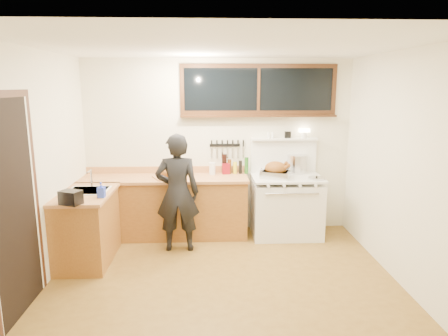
{
  "coord_description": "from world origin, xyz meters",
  "views": [
    {
      "loc": [
        -0.17,
        -4.25,
        2.21
      ],
      "look_at": [
        0.05,
        0.85,
        1.15
      ],
      "focal_mm": 32.0,
      "sensor_mm": 36.0,
      "label": 1
    }
  ],
  "objects_px": {
    "vintage_stove": "(286,205)",
    "cutting_board": "(169,174)",
    "man": "(177,193)",
    "roast_turkey": "(276,171)"
  },
  "relations": [
    {
      "from": "man",
      "to": "cutting_board",
      "type": "height_order",
      "value": "man"
    },
    {
      "from": "man",
      "to": "cutting_board",
      "type": "bearing_deg",
      "value": 107.67
    },
    {
      "from": "vintage_stove",
      "to": "cutting_board",
      "type": "distance_m",
      "value": 1.79
    },
    {
      "from": "vintage_stove",
      "to": "roast_turkey",
      "type": "distance_m",
      "value": 0.57
    },
    {
      "from": "vintage_stove",
      "to": "cutting_board",
      "type": "height_order",
      "value": "vintage_stove"
    },
    {
      "from": "vintage_stove",
      "to": "cutting_board",
      "type": "relative_size",
      "value": 3.1
    },
    {
      "from": "man",
      "to": "cutting_board",
      "type": "relative_size",
      "value": 3.16
    },
    {
      "from": "vintage_stove",
      "to": "man",
      "type": "xyz_separation_m",
      "value": [
        -1.57,
        -0.49,
        0.33
      ]
    },
    {
      "from": "cutting_board",
      "to": "roast_turkey",
      "type": "bearing_deg",
      "value": -2.21
    },
    {
      "from": "vintage_stove",
      "to": "cutting_board",
      "type": "xyz_separation_m",
      "value": [
        -1.72,
        -0.02,
        0.49
      ]
    }
  ]
}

